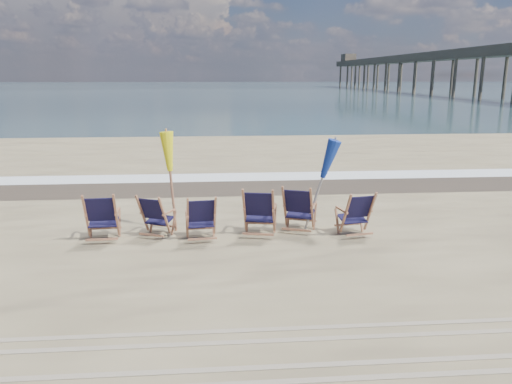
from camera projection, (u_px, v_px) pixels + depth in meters
ocean at (218, 88)px, 133.13m from camera, size 400.00×400.00×0.00m
surf_foam at (241, 177)px, 17.00m from camera, size 200.00×1.40×0.01m
wet_sand_strip at (244, 186)px, 15.55m from camera, size 200.00×2.60×0.00m
tire_tracks at (289, 353)px, 6.23m from camera, size 80.00×1.30×0.01m
beach_chair_0 at (116, 217)px, 10.27m from camera, size 0.73×0.81×1.07m
beach_chair_1 at (165, 217)px, 10.45m from camera, size 0.84×0.88×0.96m
beach_chair_2 at (215, 218)px, 10.34m from camera, size 0.72×0.79×1.01m
beach_chair_3 at (273, 213)px, 10.52m from camera, size 0.86×0.93×1.11m
beach_chair_4 at (312, 210)px, 10.77m from camera, size 0.93×0.98×1.08m
beach_chair_5 at (370, 213)px, 10.64m from camera, size 0.78×0.84×1.02m
umbrella_yellow at (171, 157)px, 10.77m from camera, size 0.30×0.30×2.19m
umbrella_blue at (319, 161)px, 10.78m from camera, size 0.30×0.30×2.10m
fishing_pier at (449, 67)px, 82.71m from camera, size 4.40×140.00×9.30m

